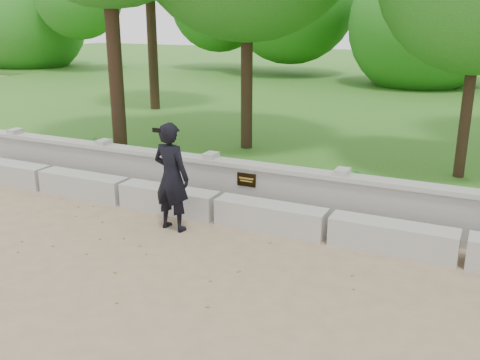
# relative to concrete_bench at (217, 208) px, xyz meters

# --- Properties ---
(ground) EXTENTS (80.00, 80.00, 0.00)m
(ground) POSITION_rel_concrete_bench_xyz_m (-0.00, -1.90, -0.22)
(ground) COLOR #947C5B
(ground) RESTS_ON ground
(lawn) EXTENTS (40.00, 22.00, 0.25)m
(lawn) POSITION_rel_concrete_bench_xyz_m (-0.00, 12.10, -0.10)
(lawn) COLOR #27691A
(lawn) RESTS_ON ground
(concrete_bench) EXTENTS (11.90, 0.45, 0.45)m
(concrete_bench) POSITION_rel_concrete_bench_xyz_m (0.00, 0.00, 0.00)
(concrete_bench) COLOR #A7A49D
(concrete_bench) RESTS_ON ground
(parapet_wall) EXTENTS (12.50, 0.35, 0.90)m
(parapet_wall) POSITION_rel_concrete_bench_xyz_m (0.00, 0.70, 0.24)
(parapet_wall) COLOR #9D9B94
(parapet_wall) RESTS_ON ground
(man_main) EXTENTS (0.71, 0.63, 1.82)m
(man_main) POSITION_rel_concrete_bench_xyz_m (-0.48, -0.68, 0.69)
(man_main) COLOR black
(man_main) RESTS_ON ground
(shrub_a) EXTENTS (0.35, 0.35, 0.57)m
(shrub_a) POSITION_rel_concrete_bench_xyz_m (-3.84, 1.40, 0.31)
(shrub_a) COLOR #256D26
(shrub_a) RESTS_ON lawn
(shrub_b) EXTENTS (0.35, 0.37, 0.52)m
(shrub_b) POSITION_rel_concrete_bench_xyz_m (2.06, 1.40, 0.29)
(shrub_b) COLOR #256D26
(shrub_b) RESTS_ON lawn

